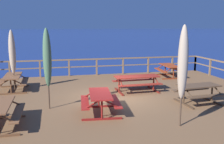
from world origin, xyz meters
TOP-DOWN VIEW (x-y plane):
  - ground_plane at (0.00, 0.00)m, footprint 600.00×600.00m
  - wooden_deck at (0.00, 0.00)m, footprint 14.64×11.09m
  - railing_waterside_far at (0.00, 5.39)m, footprint 14.44×0.10m
  - picnic_table_front_right at (-4.74, 2.30)m, footprint 1.45×1.98m
  - picnic_table_mid_left at (-1.09, -2.01)m, footprint 1.56×1.89m
  - picnic_table_mid_centre at (1.23, 0.77)m, footprint 2.20×1.46m
  - picnic_table_front_left at (4.35, 3.70)m, footprint 1.52×1.86m
  - picnic_table_back_right at (3.13, -1.66)m, footprint 1.87×1.55m
  - patio_umbrella_short_front at (1.20, -3.78)m, footprint 0.32×0.32m
  - patio_umbrella_short_mid at (-4.67, 2.26)m, footprint 0.32×0.32m
  - patio_umbrella_short_back at (-2.94, -1.06)m, footprint 0.32×0.32m

SIDE VIEW (x-z plane):
  - ground_plane at x=0.00m, z-range 0.00..0.00m
  - wooden_deck at x=0.00m, z-range 0.00..0.64m
  - picnic_table_back_right at x=3.13m, z-range 0.80..1.58m
  - picnic_table_front_left at x=4.35m, z-range 0.80..1.58m
  - picnic_table_mid_left at x=-1.09m, z-range 0.80..1.58m
  - picnic_table_front_right at x=-4.74m, z-range 0.81..1.58m
  - picnic_table_mid_centre at x=1.23m, z-range 0.81..1.59m
  - railing_waterside_far at x=0.00m, z-range 0.84..1.93m
  - patio_umbrella_short_mid at x=-4.67m, z-range 1.04..4.05m
  - patio_umbrella_short_back at x=-2.94m, z-range 1.06..4.18m
  - patio_umbrella_short_front at x=1.20m, z-range 1.08..4.31m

